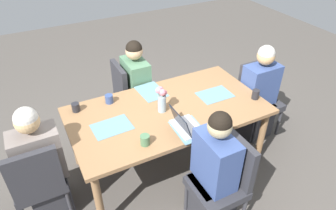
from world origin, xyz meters
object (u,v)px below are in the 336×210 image
at_px(person_head_left_right_near, 258,97).
at_px(coffee_mug_centre_left, 145,140).
at_px(chair_far_left_near, 224,178).
at_px(chair_head_left_right_near, 257,95).
at_px(laptop_far_left_near, 185,125).
at_px(coffee_mug_near_left, 256,94).
at_px(chair_near_left_mid, 130,93).
at_px(dining_table, 168,115).
at_px(coffee_mug_near_right, 109,99).
at_px(person_far_left_near, 214,174).
at_px(person_head_right_left_far, 43,169).
at_px(coffee_mug_centre_right, 76,107).
at_px(flower_vase, 162,98).
at_px(chair_head_right_left_far, 38,180).
at_px(person_near_left_mid, 137,92).

distance_m(person_head_left_right_near, coffee_mug_centre_left, 1.69).
bearing_deg(chair_far_left_near, chair_head_left_right_near, -141.75).
xyz_separation_m(laptop_far_left_near, coffee_mug_near_left, (-0.91, -0.10, 0.01)).
bearing_deg(chair_near_left_mid, dining_table, 97.20).
bearing_deg(dining_table, laptop_far_left_near, 89.41).
distance_m(chair_near_left_mid, coffee_mug_near_right, 0.66).
relative_size(person_far_left_near, person_head_right_left_far, 1.00).
bearing_deg(dining_table, chair_far_left_near, 98.40).
bearing_deg(coffee_mug_centre_right, person_head_left_right_near, 168.85).
distance_m(chair_far_left_near, flower_vase, 0.95).
height_order(chair_head_left_right_near, coffee_mug_near_left, chair_head_left_right_near).
bearing_deg(coffee_mug_near_left, person_head_right_left_far, -5.85).
height_order(chair_head_right_left_far, coffee_mug_near_left, chair_head_right_left_far).
height_order(chair_head_left_right_near, coffee_mug_near_right, chair_head_left_right_near).
height_order(chair_head_left_right_near, flower_vase, flower_vase).
height_order(chair_far_left_near, coffee_mug_near_left, chair_far_left_near).
relative_size(chair_head_left_right_near, coffee_mug_centre_right, 10.22).
bearing_deg(person_near_left_mid, chair_far_left_near, 95.48).
distance_m(person_head_left_right_near, laptop_far_left_near, 1.29).
bearing_deg(coffee_mug_near_right, chair_near_left_mid, -130.18).
bearing_deg(person_head_right_left_far, coffee_mug_near_left, 174.15).
relative_size(chair_far_left_near, person_head_right_left_far, 0.75).
height_order(coffee_mug_near_right, coffee_mug_centre_left, coffee_mug_centre_left).
relative_size(laptop_far_left_near, coffee_mug_near_left, 3.09).
distance_m(chair_head_left_right_near, person_head_left_right_near, 0.10).
bearing_deg(dining_table, chair_head_left_right_near, -177.00).
distance_m(chair_head_right_left_far, person_head_left_right_near, 2.55).
xyz_separation_m(person_far_left_near, coffee_mug_near_left, (-0.86, -0.52, 0.27)).
bearing_deg(laptop_far_left_near, chair_head_right_left_far, -10.54).
relative_size(dining_table, coffee_mug_near_left, 19.16).
relative_size(person_head_right_left_far, coffee_mug_centre_right, 13.57).
bearing_deg(person_head_right_left_far, chair_near_left_mid, -143.34).
bearing_deg(person_near_left_mid, chair_near_left_mid, -38.76).
relative_size(chair_head_left_right_near, laptop_far_left_near, 2.81).
bearing_deg(laptop_far_left_near, dining_table, -90.59).
bearing_deg(coffee_mug_centre_left, coffee_mug_centre_right, -61.58).
bearing_deg(coffee_mug_centre_right, coffee_mug_near_right, 178.24).
bearing_deg(person_head_left_right_near, dining_table, -0.38).
height_order(chair_head_right_left_far, person_head_left_right_near, person_head_left_right_near).
bearing_deg(coffee_mug_near_left, dining_table, -15.58).
xyz_separation_m(person_head_left_right_near, coffee_mug_near_left, (0.30, 0.25, 0.27)).
height_order(chair_near_left_mid, coffee_mug_near_right, chair_near_left_mid).
distance_m(chair_far_left_near, coffee_mug_near_left, 1.03).
xyz_separation_m(dining_table, chair_far_left_near, (-0.12, 0.84, -0.18)).
height_order(chair_head_left_right_near, coffee_mug_centre_left, chair_head_left_right_near).
bearing_deg(person_head_left_right_near, coffee_mug_centre_right, -11.15).
bearing_deg(chair_near_left_mid, coffee_mug_near_right, 49.82).
xyz_separation_m(coffee_mug_near_right, coffee_mug_centre_left, (-0.07, 0.76, 0.00)).
distance_m(coffee_mug_near_left, coffee_mug_centre_left, 1.33).
xyz_separation_m(chair_far_left_near, coffee_mug_centre_left, (0.54, -0.47, 0.30)).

